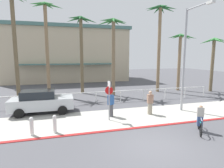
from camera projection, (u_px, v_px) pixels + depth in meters
ground_plane at (105, 99)px, 18.07m from camera, size 80.00×80.00×0.00m
sidewalk_strip at (124, 117)px, 12.54m from camera, size 44.00×4.00×0.02m
curb_paint at (136, 128)px, 10.63m from camera, size 44.00×0.24×0.03m
building_backdrop at (67, 54)px, 32.20m from camera, size 20.62×10.08×9.05m
rail_fence at (109, 93)px, 16.52m from camera, size 20.78×0.08×1.04m
stop_sign_bike_lane at (109, 95)px, 11.71m from camera, size 0.52×0.56×2.56m
bollard_0 at (32, 126)px, 9.57m from camera, size 0.20×0.20×1.00m
bollard_1 at (55, 124)px, 9.91m from camera, size 0.20×0.20×1.00m
streetlight_curb at (186, 54)px, 13.36m from camera, size 0.24×2.54×7.50m
palm_tree_1 at (13, 25)px, 16.61m from camera, size 3.11×3.30×9.79m
palm_tree_2 at (46, 29)px, 19.17m from camera, size 3.37×2.94×9.69m
palm_tree_3 at (81, 38)px, 20.04m from camera, size 3.40×2.85×8.45m
palm_tree_4 at (113, 39)px, 18.79m from camera, size 3.19×3.26×7.98m
palm_tree_5 at (160, 28)px, 20.87m from camera, size 3.79×3.16×9.85m
palm_tree_6 at (180, 47)px, 22.03m from camera, size 3.12×3.58×6.83m
palm_tree_7 at (213, 51)px, 21.44m from camera, size 3.23×3.65×6.30m
car_silver_1 at (41, 101)px, 13.43m from camera, size 4.40×2.02×1.69m
cyclist_teal_0 at (200, 120)px, 10.04m from camera, size 1.10×1.52×1.50m
pedestrian_0 at (111, 105)px, 12.60m from camera, size 0.48×0.44×1.77m
pedestrian_1 at (150, 104)px, 13.08m from camera, size 0.42×0.35×1.72m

